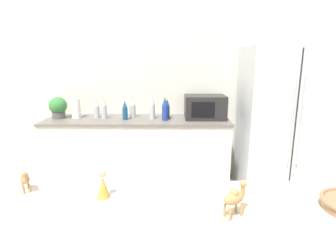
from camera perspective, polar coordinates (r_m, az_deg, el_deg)
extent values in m
cube|color=silver|center=(3.44, 0.47, 7.63)|extent=(8.00, 0.06, 2.55)
cube|color=silver|center=(3.33, -6.53, -7.54)|extent=(2.18, 0.60, 0.86)
cube|color=#66605B|center=(3.20, -6.73, 0.03)|extent=(2.21, 0.63, 0.03)
cube|color=silver|center=(3.39, 23.53, -0.38)|extent=(0.93, 0.67, 1.74)
cube|color=black|center=(3.10, 25.91, -1.76)|extent=(0.01, 0.01, 1.67)
cylinder|color=#B2B5BA|center=(3.04, 25.34, -0.25)|extent=(0.02, 0.02, 0.96)
cylinder|color=#B2B5BA|center=(3.08, 27.02, -0.25)|extent=(0.02, 0.02, 0.96)
cube|color=beige|center=(1.24, 6.08, -18.29)|extent=(2.19, 0.46, 0.03)
cylinder|color=#595451|center=(3.45, -22.67, 1.00)|extent=(0.15, 0.15, 0.08)
sphere|color=#387F3D|center=(3.43, -22.84, 2.93)|extent=(0.21, 0.21, 0.21)
cylinder|color=white|center=(3.38, -19.39, 2.40)|extent=(0.11, 0.11, 0.24)
cube|color=black|center=(3.19, 8.03, 2.83)|extent=(0.48, 0.36, 0.28)
cube|color=black|center=(3.01, 7.65, 2.25)|extent=(0.26, 0.01, 0.17)
cylinder|color=#B2B7BC|center=(3.32, -15.29, 1.68)|extent=(0.07, 0.07, 0.14)
cone|color=#B2B7BC|center=(3.30, -15.40, 3.61)|extent=(0.07, 0.07, 0.08)
cylinder|color=gold|center=(3.29, -15.44, 4.38)|extent=(0.03, 0.03, 0.01)
cylinder|color=navy|center=(3.14, -9.32, 1.36)|extent=(0.06, 0.06, 0.14)
cone|color=navy|center=(3.12, -9.39, 3.38)|extent=(0.06, 0.06, 0.08)
cylinder|color=gold|center=(3.11, -9.42, 4.19)|extent=(0.02, 0.02, 0.01)
cylinder|color=#B2B7BC|center=(3.25, -13.73, 1.68)|extent=(0.07, 0.07, 0.16)
cone|color=#B2B7BC|center=(3.23, -13.84, 3.83)|extent=(0.07, 0.07, 0.09)
cylinder|color=gold|center=(3.23, -13.89, 4.67)|extent=(0.02, 0.02, 0.01)
cylinder|color=navy|center=(3.06, -0.68, 1.52)|extent=(0.07, 0.07, 0.17)
cone|color=navy|center=(3.04, -0.69, 4.05)|extent=(0.07, 0.07, 0.10)
cylinder|color=gold|center=(3.03, -0.69, 5.04)|extent=(0.02, 0.02, 0.01)
cylinder|color=navy|center=(3.18, -0.19, 1.75)|extent=(0.06, 0.06, 0.15)
cone|color=navy|center=(3.16, -0.19, 3.88)|extent=(0.06, 0.06, 0.09)
cylinder|color=gold|center=(3.16, -0.19, 4.72)|extent=(0.02, 0.02, 0.01)
cylinder|color=#B2B7BC|center=(3.26, -7.73, 1.91)|extent=(0.08, 0.08, 0.16)
cone|color=#B2B7BC|center=(3.24, -7.79, 4.02)|extent=(0.07, 0.07, 0.09)
cylinder|color=gold|center=(3.23, -7.82, 4.86)|extent=(0.03, 0.03, 0.01)
cylinder|color=#B2B7BC|center=(3.15, -3.45, 1.84)|extent=(0.06, 0.06, 0.18)
cone|color=#B2B7BC|center=(3.12, -3.48, 4.34)|extent=(0.06, 0.06, 0.10)
cylinder|color=gold|center=(3.12, -3.49, 5.32)|extent=(0.02, 0.02, 0.01)
ellipsoid|color=#A87F4C|center=(1.13, 14.13, -16.17)|extent=(0.11, 0.10, 0.05)
sphere|color=#A87F4C|center=(1.12, 14.20, -15.13)|extent=(0.04, 0.04, 0.04)
cylinder|color=#A87F4C|center=(1.15, 16.02, -14.31)|extent=(0.02, 0.02, 0.05)
sphere|color=#A87F4C|center=(1.14, 16.09, -13.18)|extent=(0.03, 0.03, 0.03)
cylinder|color=#A87F4C|center=(1.19, 14.58, -17.68)|extent=(0.01, 0.01, 0.05)
cylinder|color=#A87F4C|center=(1.17, 15.73, -18.26)|extent=(0.01, 0.01, 0.05)
cylinder|color=#A87F4C|center=(1.15, 12.21, -18.70)|extent=(0.01, 0.01, 0.05)
cylinder|color=#A87F4C|center=(1.13, 13.35, -19.33)|extent=(0.01, 0.01, 0.05)
ellipsoid|color=olive|center=(1.47, -28.67, -11.19)|extent=(0.08, 0.09, 0.04)
sphere|color=olive|center=(1.46, -28.75, -10.52)|extent=(0.03, 0.03, 0.03)
cylinder|color=olive|center=(1.43, -28.58, -11.03)|extent=(0.01, 0.01, 0.04)
sphere|color=olive|center=(1.42, -28.67, -10.29)|extent=(0.02, 0.02, 0.02)
cylinder|color=olive|center=(1.46, -27.90, -12.99)|extent=(0.01, 0.01, 0.04)
cylinder|color=olive|center=(1.46, -28.88, -13.13)|extent=(0.01, 0.01, 0.04)
cylinder|color=olive|center=(1.51, -28.14, -12.24)|extent=(0.01, 0.01, 0.04)
cylinder|color=olive|center=(1.51, -29.08, -12.36)|extent=(0.01, 0.01, 0.04)
cone|color=#B28933|center=(1.28, -13.93, -14.01)|extent=(0.06, 0.06, 0.10)
sphere|color=tan|center=(1.25, -14.10, -11.14)|extent=(0.04, 0.04, 0.04)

